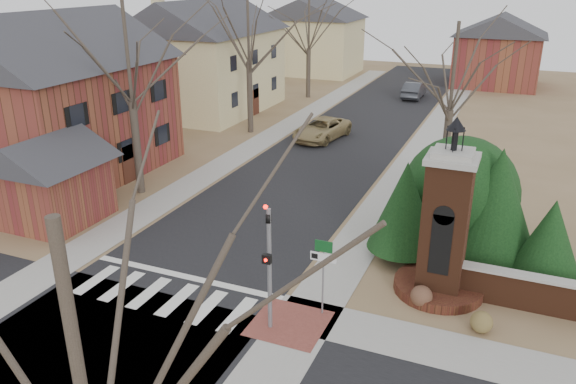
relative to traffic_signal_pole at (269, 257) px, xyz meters
The scene contains 29 objects.
ground 5.05m from the traffic_signal_pole, behind, with size 120.00×120.00×0.00m, color brown.
main_street 22.01m from the traffic_signal_pole, 101.35° to the left, with size 8.00×70.00×0.01m, color black.
cross_street 6.16m from the traffic_signal_pole, 140.28° to the right, with size 120.00×8.00×0.01m, color black.
crosswalk_zone 5.02m from the traffic_signal_pole, behind, with size 8.00×2.20×0.02m, color silver.
stop_bar 5.30m from the traffic_signal_pole, 158.11° to the left, with size 8.00×0.35×0.02m, color silver.
sidewalk_right_main 21.60m from the traffic_signal_pole, 87.59° to the left, with size 2.00×60.00×0.02m, color gray.
sidewalk_left 23.58m from the traffic_signal_pole, 113.91° to the left, with size 2.00×60.00×0.02m, color gray.
curb_apron 2.66m from the traffic_signal_pole, 40.52° to the left, with size 2.40×2.40×0.02m, color brown.
traffic_signal_pole is the anchor object (origin of this frame).
sign_post 2.02m from the traffic_signal_pole, 47.57° to the left, with size 0.90×0.07×2.75m.
brick_gate_monument 6.47m from the traffic_signal_pole, 43.24° to the left, with size 3.20×3.20×6.47m.
house_brick_left 19.81m from the traffic_signal_pole, 151.43° to the left, with size 9.80×11.80×9.42m.
house_stucco_left 31.92m from the traffic_signal_pole, 123.97° to the left, with size 9.80×12.80×9.28m.
garage_left 13.40m from the traffic_signal_pole, 163.01° to the left, with size 4.80×4.80×4.29m.
house_distant_left 50.18m from the traffic_signal_pole, 108.98° to the left, with size 10.80×8.80×8.53m.
house_distant_right 47.58m from the traffic_signal_pole, 85.55° to the left, with size 8.80×8.80×7.30m.
evergreen_near 7.06m from the traffic_signal_pole, 65.72° to the left, with size 2.80×2.80×4.10m.
evergreen_mid 9.83m from the traffic_signal_pole, 50.89° to the left, with size 3.40×3.40×4.70m.
evergreen_far 10.57m from the traffic_signal_pole, 38.95° to the left, with size 2.40×2.40×3.30m.
evergreen_mass 10.09m from the traffic_signal_pole, 62.23° to the left, with size 4.80×4.80×4.80m, color black.
bare_tree_0 14.99m from the traffic_signal_pole, 143.29° to the left, with size 8.05×8.05×11.15m.
bare_tree_1 24.83m from the traffic_signal_pole, 117.81° to the left, with size 8.40×8.40×11.64m.
bare_tree_2 36.66m from the traffic_signal_pole, 108.92° to the left, with size 7.35×7.35×10.19m.
bare_tree_3 16.28m from the traffic_signal_pole, 78.28° to the left, with size 7.00×7.00×9.70m.
bare_tree_4 10.43m from the traffic_signal_pole, 79.93° to the right, with size 6.65×6.65×9.21m.
pickup_truck 22.50m from the traffic_signal_pole, 105.26° to the left, with size 2.37×5.14×1.43m, color #9C8655.
distant_car 37.99m from the traffic_signal_pole, 94.08° to the left, with size 1.55×4.43×1.46m, color #393B41.
dry_shrub_left 5.79m from the traffic_signal_pole, 36.61° to the left, with size 0.77×0.77×0.77m, color brown.
dry_shrub_right 7.15m from the traffic_signal_pole, 20.92° to the left, with size 0.72×0.72×0.72m, color brown.
Camera 1 is at (10.81, -13.42, 10.80)m, focal length 35.00 mm.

